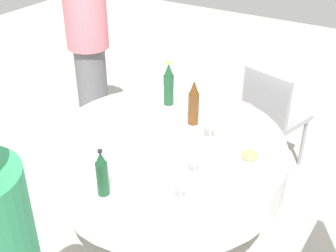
# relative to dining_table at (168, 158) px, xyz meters

# --- Properties ---
(ground_plane) EXTENTS (10.00, 10.00, 0.00)m
(ground_plane) POSITION_rel_dining_table_xyz_m (0.00, 0.00, -0.59)
(ground_plane) COLOR #B7B2A8
(dining_table) EXTENTS (1.43, 1.43, 0.74)m
(dining_table) POSITION_rel_dining_table_xyz_m (0.00, 0.00, 0.00)
(dining_table) COLOR white
(dining_table) RESTS_ON ground_plane
(bottle_brown_north) EXTENTS (0.07, 0.07, 0.30)m
(bottle_brown_north) POSITION_rel_dining_table_xyz_m (0.23, -0.05, 0.29)
(bottle_brown_north) COLOR #593314
(bottle_brown_north) RESTS_ON dining_table
(bottle_dark_green_mid) EXTENTS (0.06, 0.06, 0.26)m
(bottle_dark_green_mid) POSITION_rel_dining_table_xyz_m (-0.61, 0.00, 0.27)
(bottle_dark_green_mid) COLOR #194728
(bottle_dark_green_mid) RESTS_ON dining_table
(bottle_dark_green_far) EXTENTS (0.07, 0.07, 0.30)m
(bottle_dark_green_far) POSITION_rel_dining_table_xyz_m (0.37, 0.22, 0.29)
(bottle_dark_green_far) COLOR #194728
(bottle_dark_green_far) RESTS_ON dining_table
(wine_glass_right) EXTENTS (0.07, 0.07, 0.16)m
(wine_glass_right) POSITION_rel_dining_table_xyz_m (0.12, -0.22, 0.26)
(wine_glass_right) COLOR white
(wine_glass_right) RESTS_ON dining_table
(wine_glass_rear) EXTENTS (0.06, 0.06, 0.15)m
(wine_glass_rear) POSITION_rel_dining_table_xyz_m (-0.46, -0.35, 0.25)
(wine_glass_rear) COLOR white
(wine_glass_rear) RESTS_ON dining_table
(wine_glass_outer) EXTENTS (0.07, 0.07, 0.14)m
(wine_glass_outer) POSITION_rel_dining_table_xyz_m (-0.23, -0.30, 0.25)
(wine_glass_outer) COLOR white
(wine_glass_outer) RESTS_ON dining_table
(plate_inner) EXTENTS (0.25, 0.25, 0.02)m
(plate_inner) POSITION_rel_dining_table_xyz_m (-0.33, 0.37, 0.16)
(plate_inner) COLOR white
(plate_inner) RESTS_ON dining_table
(plate_south) EXTENTS (0.24, 0.24, 0.04)m
(plate_south) POSITION_rel_dining_table_xyz_m (0.05, -0.50, 0.16)
(plate_south) COLOR white
(plate_south) RESTS_ON dining_table
(knife_mid) EXTENTS (0.04, 0.18, 0.00)m
(knife_mid) POSITION_rel_dining_table_xyz_m (-0.02, 0.07, 0.15)
(knife_mid) COLOR silver
(knife_mid) RESTS_ON dining_table
(spoon_far) EXTENTS (0.18, 0.02, 0.00)m
(spoon_far) POSITION_rel_dining_table_xyz_m (-0.14, -0.16, 0.15)
(spoon_far) COLOR silver
(spoon_far) RESTS_ON dining_table
(knife_right) EXTENTS (0.02, 0.18, 0.00)m
(knife_right) POSITION_rel_dining_table_xyz_m (-0.00, 0.34, 0.15)
(knife_right) COLOR silver
(knife_right) RESTS_ON dining_table
(folded_napkin) EXTENTS (0.17, 0.17, 0.02)m
(folded_napkin) POSITION_rel_dining_table_xyz_m (0.53, -0.20, 0.16)
(folded_napkin) COLOR white
(folded_napkin) RESTS_ON dining_table
(person_mid) EXTENTS (0.34, 0.34, 1.62)m
(person_mid) POSITION_rel_dining_table_xyz_m (0.69, 1.19, 0.25)
(person_mid) COLOR slate
(person_mid) RESTS_ON ground_plane
(chair_near) EXTENTS (0.50, 0.50, 0.87)m
(chair_near) POSITION_rel_dining_table_xyz_m (1.03, -0.30, -0.07)
(chair_near) COLOR #99999E
(chair_near) RESTS_ON ground_plane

